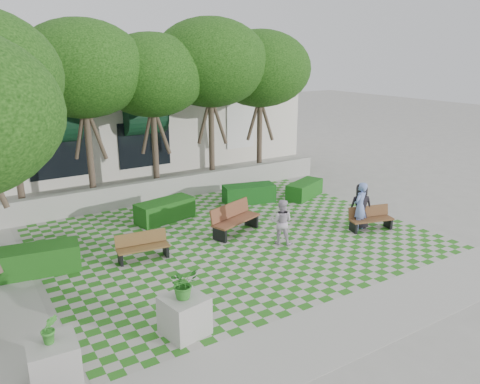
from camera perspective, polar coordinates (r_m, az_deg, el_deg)
ground at (r=14.78m, az=1.48°, el=-6.94°), size 90.00×90.00×0.00m
lawn at (r=15.55m, az=-0.57°, el=-5.66°), size 12.00×12.00×0.00m
sidewalk_south at (r=11.62m, az=14.91°, el=-14.61°), size 16.00×2.00×0.01m
retaining_wall at (r=19.77m, az=-8.54°, el=0.47°), size 15.00×0.36×0.90m
bench_east at (r=16.80m, az=15.62°, el=-3.16°), size 1.62×0.90×0.81m
bench_mid at (r=15.83m, az=-0.68°, el=-3.37°), size 2.03×1.24×1.01m
bench_west at (r=14.23m, az=-11.79°, el=-6.57°), size 1.58×0.68×0.81m
hedge_east at (r=19.94m, az=7.87°, el=0.30°), size 2.07×1.44×0.67m
hedge_midright at (r=19.10m, az=1.10°, el=-0.19°), size 2.22×1.33×0.73m
hedge_midleft at (r=17.27m, az=-9.12°, el=-2.23°), size 2.28×1.27×0.75m
hedge_west at (r=14.28m, az=-23.42°, el=-7.59°), size 2.32×1.21×0.77m
planter_front at (r=10.49m, az=-6.82°, el=-13.80°), size 1.01×1.01×1.56m
planter_back at (r=9.77m, az=-21.75°, el=-18.56°), size 0.94×0.94×1.45m
person_blue at (r=16.52m, az=14.42°, el=-1.72°), size 0.71×0.58×1.70m
person_dark at (r=16.70m, az=14.51°, el=-1.68°), size 0.93×0.80×1.61m
person_white at (r=14.93m, az=5.07°, el=-3.65°), size 0.91×0.91×1.49m
tree_row at (r=18.11m, az=-14.42°, el=13.87°), size 17.70×13.40×7.41m
building at (r=26.91m, az=-13.85°, el=9.01°), size 18.00×8.92×5.15m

